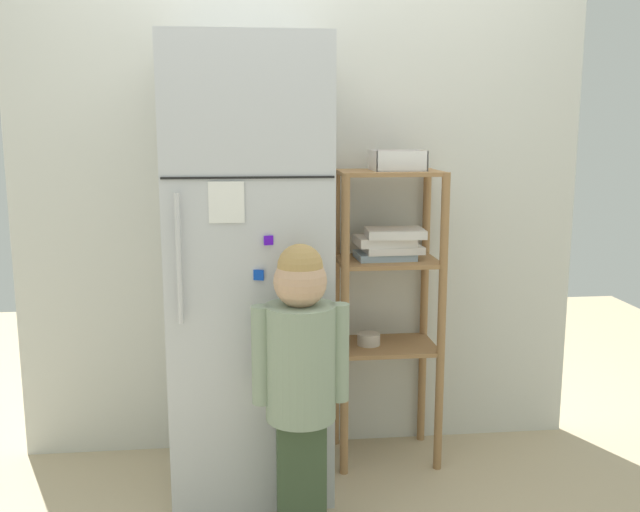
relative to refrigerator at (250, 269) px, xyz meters
The scene contains 6 objects.
ground_plane 0.95m from the refrigerator, ahead, with size 6.00×6.00×0.00m, color tan.
kitchen_wall_back 0.48m from the refrigerator, 53.06° to the left, with size 2.56×0.03×2.33m, color silver.
refrigerator is the anchor object (origin of this frame).
child_standing 0.53m from the refrigerator, 67.97° to the right, with size 0.35×0.26×1.09m.
pantry_shelf_unit 0.62m from the refrigerator, 12.60° to the left, with size 0.45×0.33×1.31m.
fruit_bin 0.79m from the refrigerator, 12.24° to the left, with size 0.22×0.20×0.09m.
Camera 1 is at (-0.27, -2.83, 1.49)m, focal length 39.55 mm.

